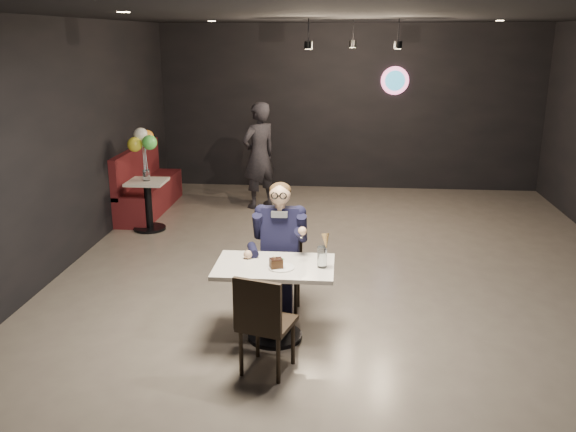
# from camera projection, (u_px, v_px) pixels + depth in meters

# --- Properties ---
(floor) EXTENTS (9.00, 9.00, 0.00)m
(floor) POSITION_uv_depth(u_px,v_px,m) (349.00, 276.00, 7.34)
(floor) COLOR #6C635A
(floor) RESTS_ON ground
(wall_sign) EXTENTS (0.50, 0.06, 0.50)m
(wall_sign) POSITION_uv_depth(u_px,v_px,m) (395.00, 81.00, 10.96)
(wall_sign) COLOR pink
(wall_sign) RESTS_ON floor
(pendant_lights) EXTENTS (1.40, 1.20, 0.36)m
(pendant_lights) POSITION_uv_depth(u_px,v_px,m) (354.00, 28.00, 8.42)
(pendant_lights) COLOR black
(pendant_lights) RESTS_ON floor
(main_table) EXTENTS (1.10, 0.70, 0.75)m
(main_table) POSITION_uv_depth(u_px,v_px,m) (275.00, 302.00, 5.74)
(main_table) COLOR silver
(main_table) RESTS_ON floor
(chair_far) EXTENTS (0.42, 0.46, 0.92)m
(chair_far) POSITION_uv_depth(u_px,v_px,m) (281.00, 272.00, 6.24)
(chair_far) COLOR black
(chair_far) RESTS_ON floor
(chair_near) EXTENTS (0.53, 0.56, 0.92)m
(chair_near) POSITION_uv_depth(u_px,v_px,m) (267.00, 321.00, 5.17)
(chair_near) COLOR black
(chair_near) RESTS_ON floor
(seated_man) EXTENTS (0.60, 0.80, 1.44)m
(seated_man) POSITION_uv_depth(u_px,v_px,m) (280.00, 248.00, 6.17)
(seated_man) COLOR black
(seated_man) RESTS_ON floor
(dessert_plate) EXTENTS (0.24, 0.24, 0.01)m
(dessert_plate) POSITION_uv_depth(u_px,v_px,m) (281.00, 268.00, 5.55)
(dessert_plate) COLOR white
(dessert_plate) RESTS_ON main_table
(cake_slice) EXTENTS (0.14, 0.12, 0.08)m
(cake_slice) POSITION_uv_depth(u_px,v_px,m) (276.00, 264.00, 5.52)
(cake_slice) COLOR black
(cake_slice) RESTS_ON dessert_plate
(mint_leaf) EXTENTS (0.06, 0.04, 0.01)m
(mint_leaf) POSITION_uv_depth(u_px,v_px,m) (281.00, 259.00, 5.52)
(mint_leaf) COLOR #297D2E
(mint_leaf) RESTS_ON cake_slice
(sundae_glass) EXTENTS (0.09, 0.09, 0.20)m
(sundae_glass) POSITION_uv_depth(u_px,v_px,m) (322.00, 257.00, 5.55)
(sundae_glass) COLOR silver
(sundae_glass) RESTS_ON main_table
(wafer_cone) EXTENTS (0.09, 0.09, 0.14)m
(wafer_cone) POSITION_uv_depth(u_px,v_px,m) (326.00, 241.00, 5.50)
(wafer_cone) COLOR #D6AE58
(wafer_cone) RESTS_ON sundae_glass
(booth_bench) EXTENTS (0.53, 2.10, 1.05)m
(booth_bench) POSITION_uv_depth(u_px,v_px,m) (149.00, 180.00, 9.93)
(booth_bench) COLOR #450E19
(booth_bench) RESTS_ON floor
(side_table) EXTENTS (0.54, 0.54, 0.68)m
(side_table) POSITION_uv_depth(u_px,v_px,m) (149.00, 208.00, 9.00)
(side_table) COLOR silver
(side_table) RESTS_ON floor
(balloon_vase) EXTENTS (0.11, 0.11, 0.16)m
(balloon_vase) POSITION_uv_depth(u_px,v_px,m) (146.00, 175.00, 8.86)
(balloon_vase) COLOR silver
(balloon_vase) RESTS_ON side_table
(balloon_bunch) EXTENTS (0.39, 0.39, 0.64)m
(balloon_bunch) POSITION_uv_depth(u_px,v_px,m) (145.00, 149.00, 8.75)
(balloon_bunch) COLOR yellow
(balloon_bunch) RESTS_ON balloon_vase
(passerby) EXTENTS (0.75, 0.75, 1.76)m
(passerby) POSITION_uv_depth(u_px,v_px,m) (259.00, 156.00, 10.05)
(passerby) COLOR black
(passerby) RESTS_ON floor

